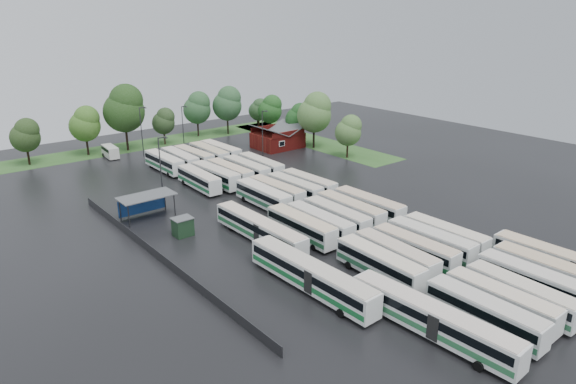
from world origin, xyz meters
TOP-DOWN VIEW (x-y plane):
  - ground at (0.00, 0.00)m, footprint 160.00×160.00m
  - brick_building at (24.00, 42.77)m, footprint 10.07×8.60m
  - wash_shed at (-17.20, 22.02)m, footprint 8.20×4.20m
  - utility_hut at (-16.20, 12.60)m, footprint 2.70×2.20m
  - grass_strip_north at (2.00, 64.80)m, footprint 80.00×10.00m
  - grass_strip_east at (34.00, 42.80)m, footprint 10.00×50.00m
  - west_fence at (-22.20, 8.00)m, footprint 0.10×50.00m
  - bus_r0c0 at (-4.28, -25.79)m, footprint 2.54×11.90m
  - bus_r0c1 at (-1.00, -25.67)m, footprint 2.55×11.51m
  - bus_r0c2 at (1.80, -26.25)m, footprint 2.83×11.73m
  - bus_r0c3 at (5.39, -25.71)m, footprint 2.70×11.96m
  - bus_r0c4 at (8.60, -25.86)m, footprint 2.85×12.23m
  - bus_r1c0 at (-4.35, -12.57)m, footprint 2.94×12.02m
  - bus_r1c1 at (-1.27, -12.32)m, footprint 3.08×11.87m
  - bus_r1c2 at (2.11, -12.53)m, footprint 2.65×11.63m
  - bus_r1c3 at (5.34, -12.52)m, footprint 2.81×11.97m
  - bus_r1c4 at (8.35, -12.60)m, footprint 2.64×11.64m
  - bus_r2c0 at (-4.28, 1.40)m, footprint 2.56×11.90m
  - bus_r2c1 at (-1.39, 0.95)m, footprint 2.61×11.74m
  - bus_r2c2 at (1.95, 1.01)m, footprint 2.68×11.68m
  - bus_r2c3 at (5.09, 1.36)m, footprint 2.71×12.02m
  - bus_r2c4 at (8.56, 0.97)m, footprint 2.78×12.21m
  - bus_r3c1 at (-1.00, 14.51)m, footprint 2.64×11.88m
  - bus_r3c2 at (1.96, 14.94)m, footprint 2.90×11.77m
  - bus_r3c3 at (5.38, 14.47)m, footprint 2.85×11.60m
  - bus_r3c4 at (8.56, 14.59)m, footprint 2.82×11.59m
  - bus_r4c0 at (-4.52, 28.53)m, footprint 2.78×11.65m
  - bus_r4c1 at (-1.29, 28.40)m, footprint 3.08×12.12m
  - bus_r4c2 at (1.83, 28.50)m, footprint 2.70×11.74m
  - bus_r4c3 at (5.23, 28.19)m, footprint 2.54×11.88m
  - bus_r4c4 at (8.53, 28.22)m, footprint 2.83×11.94m
  - bus_r5c0 at (-4.41, 42.06)m, footprint 2.62×11.90m
  - bus_r5c1 at (-1.08, 42.01)m, footprint 2.73×11.82m
  - bus_r5c2 at (2.01, 42.03)m, footprint 2.95×11.74m
  - bus_r5c3 at (5.36, 41.73)m, footprint 2.77×12.08m
  - bus_r5c4 at (8.40, 42.18)m, footprint 2.86×11.97m
  - artic_bus_west_a at (-9.07, -23.23)m, footprint 3.28×17.79m
  - artic_bus_west_b at (-9.10, 4.34)m, footprint 2.59×17.38m
  - artic_bus_west_c at (-12.39, -9.73)m, footprint 2.94×18.29m
  - artic_bus_east at (12.08, -26.74)m, footprint 2.93×17.73m
  - minibus at (-8.79, 58.45)m, footprint 2.54×5.86m
  - tree_north_0 at (-23.43, 63.47)m, footprint 5.76×5.76m
  - tree_north_1 at (-11.56, 63.52)m, footprint 6.46×6.46m
  - tree_north_2 at (-3.32, 61.84)m, footprint 8.90×8.90m
  - tree_north_3 at (5.58, 61.70)m, footprint 5.20×5.20m
  - tree_north_4 at (15.87, 64.18)m, footprint 6.71×6.71m
  - tree_north_5 at (23.08, 61.77)m, footprint 7.27×7.27m
  - tree_north_6 at (32.29, 61.13)m, footprint 4.90×4.90m
  - tree_east_0 at (30.38, 26.67)m, footprint 5.54×5.54m
  - tree_east_1 at (30.44, 37.36)m, footprint 7.68×7.68m
  - tree_east_2 at (30.70, 43.48)m, footprint 5.68×5.68m
  - tree_east_3 at (31.02, 54.61)m, footprint 6.01×6.01m
  - tree_east_4 at (32.96, 62.56)m, footprint 4.76×4.73m
  - lamp_post_ne at (16.94, 38.76)m, footprint 1.51×0.29m
  - lamp_post_nw at (-12.43, 26.04)m, footprint 1.67×0.33m
  - lamp_post_back_w at (-2.92, 54.67)m, footprint 1.63×0.32m
  - lamp_post_back_e at (7.45, 56.05)m, footprint 1.46×0.28m
  - puddle_0 at (0.58, -17.78)m, footprint 5.15×5.15m
  - puddle_1 at (9.28, -19.09)m, footprint 3.73×3.73m
  - puddle_2 at (-9.56, 0.79)m, footprint 5.23×5.23m
  - puddle_3 at (3.95, -4.10)m, footprint 3.61×3.61m
  - puddle_4 at (15.18, -16.46)m, footprint 2.68×2.68m

SIDE VIEW (x-z plane):
  - ground at x=0.00m, z-range 0.00..0.00m
  - puddle_0 at x=0.58m, z-range 0.00..0.01m
  - puddle_1 at x=9.28m, z-range 0.00..0.01m
  - puddle_2 at x=-9.56m, z-range 0.00..0.01m
  - puddle_3 at x=3.95m, z-range 0.00..0.01m
  - puddle_4 at x=15.18m, z-range 0.00..0.01m
  - grass_strip_north at x=2.00m, z-range 0.00..0.01m
  - grass_strip_east at x=34.00m, z-range 0.00..0.01m
  - west_fence at x=-22.20m, z-range 0.00..1.20m
  - utility_hut at x=-16.20m, z-range 0.01..2.63m
  - minibus at x=-8.79m, z-range 0.14..2.64m
  - bus_r0c1 at x=-1.00m, z-range 0.16..3.36m
  - bus_r3c4 at x=8.56m, z-range 0.16..3.37m
  - bus_r3c3 at x=5.38m, z-range 0.16..3.37m
  - bus_r4c0 at x=-4.52m, z-range 0.16..3.39m
  - bus_r1c2 at x=2.11m, z-range 0.16..3.39m
  - bus_r1c4 at x=8.35m, z-range 0.16..3.39m
  - bus_r2c2 at x=1.95m, z-range 0.16..3.40m
  - bus_r5c2 at x=2.01m, z-range 0.16..3.40m
  - bus_r0c2 at x=1.80m, z-range 0.16..3.41m
  - artic_bus_west_b at x=-9.10m, z-range 0.18..3.40m
  - bus_r3c2 at x=1.96m, z-range 0.16..3.41m
  - bus_r4c2 at x=1.83m, z-range 0.16..3.42m
  - bus_r2c1 at x=-1.39m, z-range 0.16..3.42m
  - bus_r1c1 at x=-1.27m, z-range 0.16..3.44m
  - bus_r5c1 at x=-1.08m, z-range 0.16..3.44m
  - bus_r3c1 at x=-1.00m, z-range 0.16..3.46m
  - bus_r4c3 at x=5.23m, z-range 0.17..3.47m
  - bus_r5c0 at x=-4.41m, z-range 0.17..3.47m
  - artic_bus_east at x=12.08m, z-range 0.18..3.46m
  - bus_r4c4 at x=8.53m, z-range 0.17..3.47m
  - bus_r2c0 at x=-4.28m, z-range 0.17..3.48m
  - artic_bus_west_a at x=-9.07m, z-range 0.18..3.46m
  - bus_r5c4 at x=8.40m, z-range 0.17..3.48m
  - bus_r0c0 at x=-4.28m, z-range 0.17..3.48m
  - bus_r1c3 at x=5.34m, z-range 0.17..3.48m
  - bus_r0c3 at x=5.39m, z-range 0.17..3.48m
  - bus_r1c0 at x=-4.35m, z-range 0.17..3.49m
  - bus_r2c3 at x=5.09m, z-range 0.17..3.50m
  - bus_r4c1 at x=-1.29m, z-range 0.17..3.51m
  - bus_r5c3 at x=5.36m, z-range 0.17..3.52m
  - bus_r2c4 at x=8.56m, z-range 0.17..3.56m
  - bus_r0c4 at x=8.60m, z-range 0.17..3.56m
  - brick_building at x=24.00m, z-range -0.83..4.56m
  - artic_bus_west_c at x=-12.39m, z-range 0.18..3.57m
  - wash_shed at x=-17.20m, z-range 1.20..4.78m
  - tree_east_4 at x=32.96m, z-range 1.12..8.96m
  - tree_north_6 at x=32.29m, z-range 1.16..9.27m
  - lamp_post_back_e at x=7.45m, z-range 0.76..10.23m
  - tree_north_3 at x=5.58m, z-range 1.23..9.85m
  - lamp_post_ne at x=16.94m, z-range 0.79..10.60m
  - tree_east_0 at x=30.38m, z-range 1.31..10.50m
  - tree_east_2 at x=30.70m, z-range 1.34..10.74m
  - lamp_post_back_w at x=-2.92m, z-range 0.85..11.43m
  - tree_north_0 at x=-23.43m, z-range 1.37..10.91m
  - lamp_post_nw at x=-12.43m, z-range 0.88..11.74m
  - tree_east_3 at x=31.02m, z-range 1.43..11.39m
  - tree_north_1 at x=-11.56m, z-range 1.53..12.24m
  - tree_north_4 at x=15.87m, z-range 1.59..12.71m
  - tree_north_5 at x=23.08m, z-range 1.73..13.77m
  - tree_east_1 at x=30.44m, z-range 1.82..14.54m
  - tree_north_2 at x=-3.32m, z-range 2.12..16.85m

